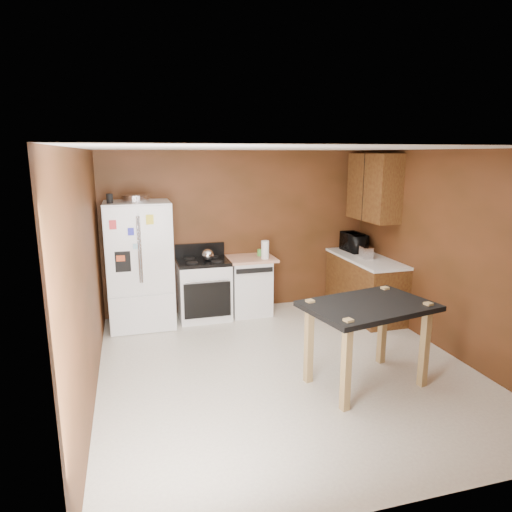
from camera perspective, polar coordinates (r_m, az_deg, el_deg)
name	(u,v)px	position (r m, az deg, el deg)	size (l,w,h in m)	color
floor	(285,367)	(5.51, 3.69, -13.73)	(4.50, 4.50, 0.00)	silver
ceiling	(289,148)	(4.93, 4.11, 13.26)	(4.50, 4.50, 0.00)	white
wall_back	(239,231)	(7.19, -2.10, 3.09)	(4.20, 4.20, 0.00)	#5D2E18
wall_front	(403,343)	(3.15, 17.88, -10.30)	(4.20, 4.20, 0.00)	#5D2E18
wall_left	(87,277)	(4.82, -20.39, -2.53)	(4.50, 4.50, 0.00)	#5D2E18
wall_right	(448,253)	(6.10, 22.84, 0.34)	(4.50, 4.50, 0.00)	#5D2E18
roasting_pan	(136,198)	(6.53, -14.80, 6.99)	(0.38, 0.38, 0.10)	silver
pen_cup	(110,199)	(6.41, -17.83, 6.85)	(0.09, 0.09, 0.13)	black
kettle	(208,255)	(6.75, -6.05, 0.13)	(0.18, 0.18, 0.18)	silver
paper_towel	(265,250)	(6.89, 1.14, 0.79)	(0.12, 0.12, 0.28)	white
green_canister	(260,253)	(7.11, 0.53, 0.43)	(0.09, 0.09, 0.10)	#52B746
toaster	(366,252)	(7.10, 13.60, 0.44)	(0.14, 0.23, 0.17)	silver
microwave	(354,243)	(7.55, 12.16, 1.60)	(0.49, 0.33, 0.27)	black
refrigerator	(140,265)	(6.69, -14.29, -1.09)	(0.90, 0.80, 1.80)	white
gas_range	(204,288)	(6.94, -6.56, -4.03)	(0.76, 0.68, 1.10)	white
dishwasher	(249,285)	(7.11, -0.85, -3.62)	(0.78, 0.63, 0.89)	white
right_cabinets	(367,256)	(7.22, 13.73, 0.00)	(0.63, 1.58, 2.45)	brown
island	(368,316)	(4.98, 13.81, -7.27)	(1.46, 1.12, 0.94)	black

